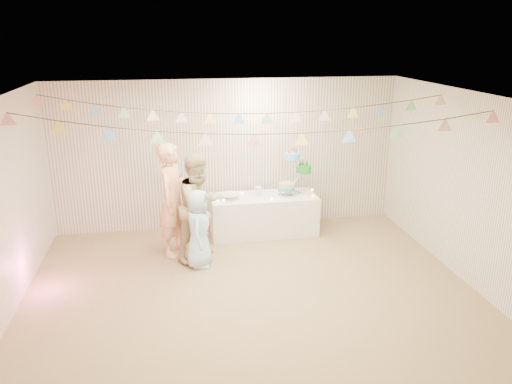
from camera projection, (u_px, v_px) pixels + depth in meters
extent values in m
plane|color=olive|center=(251.00, 292.00, 6.72)|extent=(6.00, 6.00, 0.00)
plane|color=white|center=(251.00, 97.00, 5.92)|extent=(6.00, 6.00, 0.00)
plane|color=silver|center=(228.00, 155.00, 8.67)|extent=(6.00, 6.00, 0.00)
plane|color=silver|center=(302.00, 301.00, 3.98)|extent=(6.00, 6.00, 0.00)
plane|color=silver|center=(468.00, 189.00, 6.81)|extent=(5.00, 5.00, 0.00)
cube|color=white|center=(264.00, 215.00, 8.59)|extent=(1.80, 0.72, 0.68)
cylinder|color=white|center=(229.00, 194.00, 8.32)|extent=(0.34, 0.34, 0.02)
imported|color=#FDB184|center=(173.00, 200.00, 7.64)|extent=(0.65, 0.76, 1.77)
imported|color=tan|center=(199.00, 207.00, 7.49)|extent=(1.02, 1.01, 1.66)
imported|color=#A8D8EE|center=(199.00, 229.00, 7.30)|extent=(0.48, 0.64, 1.19)
cylinder|color=#FFD88C|center=(218.00, 200.00, 8.21)|extent=(0.04, 0.04, 0.03)
cylinder|color=#FFD88C|center=(242.00, 193.00, 8.59)|extent=(0.04, 0.04, 0.03)
cylinder|color=#FFD88C|center=(272.00, 199.00, 8.29)|extent=(0.04, 0.04, 0.03)
cylinder|color=#FFD88C|center=(281.00, 190.00, 8.74)|extent=(0.04, 0.04, 0.03)
cylinder|color=#FFD88C|center=(313.00, 196.00, 8.45)|extent=(0.04, 0.04, 0.03)
cylinder|color=#FFD88C|center=(312.00, 190.00, 8.77)|extent=(0.04, 0.04, 0.03)
cylinder|color=#FFD88C|center=(224.00, 200.00, 8.24)|extent=(0.04, 0.04, 0.03)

